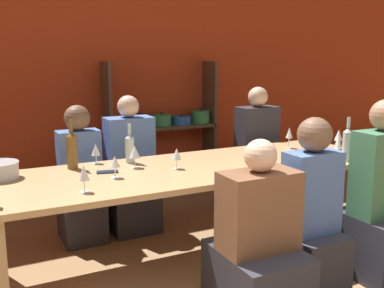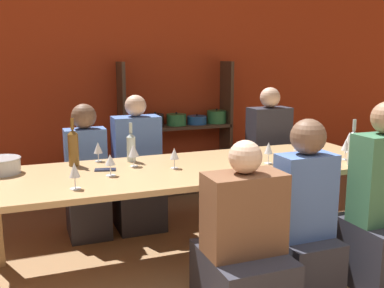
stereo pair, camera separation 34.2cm
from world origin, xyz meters
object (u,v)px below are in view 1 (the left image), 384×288
Objects in this scene: wine_glass_white_d at (339,136)px; wine_glass_red_a at (177,155)px; wine_glass_white_a at (84,174)px; person_near_a at (310,226)px; person_far_a at (130,181)px; cell_phone at (107,172)px; wine_glass_red_c at (267,147)px; person_far_c at (81,190)px; wine_bottle_green at (72,149)px; person_far_b at (256,165)px; wine_glass_red_d at (96,150)px; wine_glass_empty_a at (338,143)px; wine_bottle_dark at (130,148)px; wine_glass_white_c at (289,134)px; person_near_b at (378,213)px; person_near_c at (257,255)px; shelf_unit at (162,146)px; wine_glass_red_b at (135,152)px; dining_table at (198,175)px; wine_glass_empty_b at (115,162)px; wine_bottle_amber at (347,144)px.

wine_glass_white_d is 1.57m from wine_glass_red_a.
wine_glass_white_a is 1.50m from person_near_a.
wine_glass_white_d is at bearing 152.94° from person_far_a.
wine_glass_white_d is 2.06m from cell_phone.
person_far_c reaches higher than wine_glass_red_c.
person_far_b reaches higher than wine_bottle_green.
wine_glass_empty_a is at bearing -19.22° from wine_glass_red_d.
person_far_c reaches higher than wine_bottle_dark.
wine_glass_white_a is 0.91× the size of wine_glass_white_c.
wine_glass_white_d is 0.98m from person_near_b.
person_far_b reaches higher than wine_glass_empty_a.
wine_glass_white_c is 1.12× the size of wine_glass_red_c.
person_far_a reaches higher than person_near_c.
cell_phone is (-2.05, 0.13, -0.12)m from wine_glass_white_d.
shelf_unit reaches higher than wine_glass_red_b.
wine_glass_red_d is (-2.05, 0.43, -0.02)m from wine_glass_white_d.
person_near_c is (0.40, -1.01, -0.47)m from wine_glass_red_b.
shelf_unit is at bearing 60.51° from wine_glass_red_b.
wine_glass_red_b is at bearing 113.84° from person_far_c.
wine_glass_empty_a is at bearing -9.22° from wine_glass_red_c.
wine_glass_white_d is (1.81, -0.34, 0.00)m from wine_bottle_dark.
wine_glass_red_b is (-0.44, 0.16, 0.19)m from dining_table.
wine_bottle_dark reaches higher than wine_glass_red_b.
wine_glass_red_d is at bearing 45.43° from person_far_a.
person_far_b reaches higher than person_near_c.
wine_glass_white_d is 1.14× the size of wine_glass_red_d.
shelf_unit is at bearing 49.65° from wine_glass_red_d.
wine_glass_empty_b is 0.12× the size of person_far_b.
wine_glass_white_a is 2.02m from wine_glass_white_c.
person_near_b is at bearing -6.55° from person_near_a.
person_far_c is (-1.79, -0.01, -0.02)m from person_far_b.
person_near_b is at bearing -104.68° from wine_bottle_amber.
wine_bottle_dark is 1.69m from wine_glass_empty_a.
person_near_a is (1.10, -0.70, -0.40)m from wine_glass_empty_b.
wine_glass_empty_b is at bearing -62.65° from wine_bottle_green.
wine_glass_empty_b reaches higher than dining_table.
person_near_a is (0.86, -1.08, -0.41)m from wine_bottle_dark.
wine_glass_red_d is (-0.66, 0.42, 0.17)m from dining_table.
wine_glass_red_b is 1.78m from person_near_b.
shelf_unit is 2.08m from wine_glass_empty_b.
wine_glass_red_c reaches higher than dining_table.
wine_bottle_amber is at bearing 28.71° from person_near_a.
person_near_a is at bearing -45.78° from wine_glass_red_b.
person_far_c is (-1.75, 0.55, -0.43)m from wine_glass_white_c.
wine_glass_red_b is 1.33m from person_near_a.
person_far_b is at bearing 95.63° from wine_glass_empty_a.
wine_glass_red_a is (-1.21, -0.23, -0.02)m from wine_glass_white_c.
person_near_b is (1.85, -1.15, -0.41)m from wine_bottle_green.
shelf_unit is at bearing 55.72° from wine_glass_white_a.
wine_bottle_amber is at bearing -16.29° from wine_glass_red_a.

